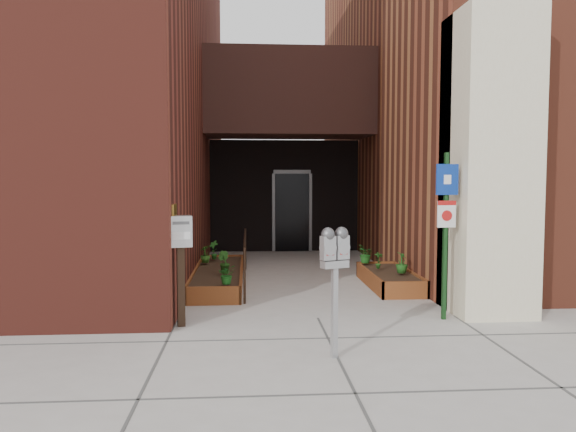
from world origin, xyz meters
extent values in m
plane|color=#9E9991|center=(0.00, 0.00, 0.00)|extent=(80.00, 80.00, 0.00)
cube|color=maroon|center=(-6.00, 6.70, 5.00)|extent=(8.00, 14.60, 10.00)
cube|color=brown|center=(6.00, 7.15, 5.00)|extent=(8.00, 13.70, 10.00)
cube|color=beige|center=(2.55, 0.20, 2.20)|extent=(1.10, 1.20, 4.40)
cube|color=black|center=(0.00, 6.00, 4.00)|extent=(4.20, 2.00, 2.00)
cube|color=black|center=(0.00, 7.40, 1.50)|extent=(4.00, 0.30, 3.00)
cube|color=black|center=(0.20, 7.22, 1.05)|extent=(0.90, 0.06, 2.10)
cube|color=#B79338|center=(-1.99, -0.20, 1.50)|extent=(0.04, 0.30, 0.30)
cube|color=maroon|center=(-1.55, 0.92, 0.15)|extent=(0.90, 0.04, 0.30)
cube|color=maroon|center=(-1.55, 4.48, 0.15)|extent=(0.90, 0.04, 0.30)
cube|color=maroon|center=(-1.98, 2.70, 0.15)|extent=(0.04, 3.60, 0.30)
cube|color=maroon|center=(-1.12, 2.70, 0.15)|extent=(0.04, 3.60, 0.30)
cube|color=black|center=(-1.55, 2.70, 0.13)|extent=(0.82, 3.52, 0.26)
cube|color=maroon|center=(1.60, 1.12, 0.15)|extent=(0.80, 0.04, 0.30)
cube|color=maroon|center=(1.60, 3.28, 0.15)|extent=(0.80, 0.04, 0.30)
cube|color=maroon|center=(1.22, 2.20, 0.15)|extent=(0.04, 2.20, 0.30)
cube|color=maroon|center=(1.98, 2.20, 0.15)|extent=(0.04, 2.20, 0.30)
cube|color=black|center=(1.60, 2.20, 0.13)|extent=(0.72, 2.12, 0.26)
cylinder|color=black|center=(-1.05, 1.00, 0.45)|extent=(0.04, 0.04, 0.90)
cylinder|color=black|center=(-1.05, 4.30, 0.45)|extent=(0.04, 0.04, 0.90)
cylinder|color=black|center=(-1.05, 2.65, 0.88)|extent=(0.04, 3.30, 0.04)
cube|color=#A3A4A6|center=(-0.04, -1.75, 0.51)|extent=(0.08, 0.08, 1.02)
cube|color=#A3A4A6|center=(-0.04, -1.75, 1.06)|extent=(0.33, 0.23, 0.08)
cube|color=#A3A4A6|center=(-0.12, -1.78, 1.24)|extent=(0.18, 0.15, 0.26)
sphere|color=#59595B|center=(-0.12, -1.78, 1.39)|extent=(0.15, 0.15, 0.15)
cube|color=white|center=(-0.10, -1.83, 1.26)|extent=(0.09, 0.04, 0.05)
cube|color=#B21414|center=(-0.10, -1.83, 1.18)|extent=(0.09, 0.04, 0.03)
cube|color=#A3A4A6|center=(0.04, -1.71, 1.24)|extent=(0.18, 0.15, 0.26)
sphere|color=#59595B|center=(0.04, -1.71, 1.39)|extent=(0.15, 0.15, 0.15)
cube|color=white|center=(0.06, -1.76, 1.26)|extent=(0.09, 0.04, 0.05)
cube|color=#B21414|center=(0.06, -1.76, 1.18)|extent=(0.09, 0.04, 0.03)
cube|color=#153917|center=(1.77, -0.18, 1.18)|extent=(0.06, 0.06, 2.36)
cube|color=navy|center=(1.78, -0.21, 1.98)|extent=(0.32, 0.05, 0.43)
cube|color=white|center=(1.78, -0.22, 1.98)|extent=(0.11, 0.02, 0.13)
cube|color=white|center=(1.78, -0.21, 1.50)|extent=(0.27, 0.04, 0.38)
cube|color=#B21414|center=(1.78, -0.22, 1.66)|extent=(0.27, 0.04, 0.06)
cylinder|color=#B21414|center=(1.78, -0.22, 1.48)|extent=(0.15, 0.03, 0.15)
cube|color=black|center=(-1.90, -0.28, 0.55)|extent=(0.12, 0.12, 1.09)
cube|color=#BDBDC0|center=(-1.90, -0.28, 1.29)|extent=(0.34, 0.28, 0.42)
cube|color=#59595B|center=(-1.87, -0.39, 1.41)|extent=(0.22, 0.06, 0.04)
cube|color=white|center=(-1.87, -0.39, 1.24)|extent=(0.23, 0.06, 0.10)
imported|color=#1C601B|center=(-1.33, 1.10, 0.46)|extent=(0.33, 0.33, 0.32)
imported|color=#1F4E16|center=(-1.42, 2.10, 0.50)|extent=(0.31, 0.31, 0.40)
imported|color=#2E631C|center=(-1.85, 3.39, 0.47)|extent=(0.27, 0.27, 0.35)
imported|color=#21611B|center=(-1.71, 3.83, 0.50)|extent=(0.29, 0.29, 0.39)
imported|color=#1E5518|center=(1.75, 1.92, 0.49)|extent=(0.25, 0.25, 0.38)
imported|color=#205418|center=(1.45, 2.44, 0.46)|extent=(0.23, 0.23, 0.32)
imported|color=#1C5B1A|center=(1.35, 3.10, 0.49)|extent=(0.34, 0.34, 0.37)
camera|label=1|loc=(-1.00, -7.84, 2.03)|focal=35.00mm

